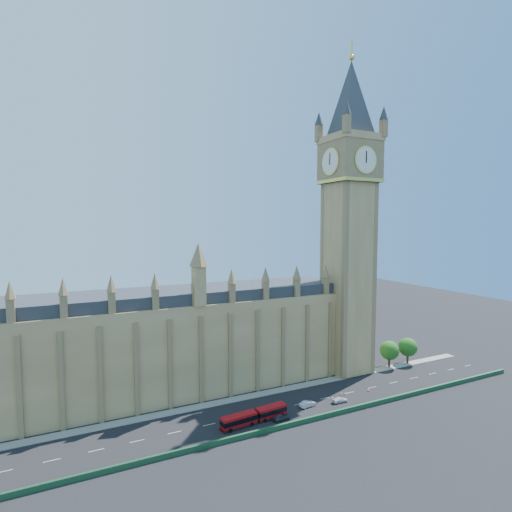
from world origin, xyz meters
name	(u,v)px	position (x,y,z in m)	size (l,w,h in m)	color
ground	(257,414)	(0.00, 0.00, 0.00)	(400.00, 400.00, 0.00)	black
palace_westminster	(134,346)	(-25.00, 22.00, 13.86)	(120.00, 20.00, 28.00)	#9A7A4A
elizabeth_tower	(349,195)	(38.00, 13.99, 54.56)	(20.59, 20.59, 105.00)	#9A7A4A
bridge_parapet	(274,428)	(0.00, -9.00, 0.60)	(160.00, 0.60, 1.20)	#1E4C2D
kerb_north	(241,398)	(0.00, 9.50, 0.08)	(160.00, 3.00, 0.16)	gray
tree_east_near	(390,350)	(52.22, 10.08, 5.64)	(6.00, 6.00, 8.50)	#382619
tree_east_far	(408,346)	(60.22, 10.08, 5.64)	(6.00, 6.00, 8.50)	#382619
red_bus	(254,416)	(-2.30, -3.60, 1.49)	(16.79, 3.88, 2.83)	#AE0B11
car_grey	(281,417)	(3.73, -5.35, 0.67)	(1.58, 3.94, 1.34)	#383A3E
car_silver	(308,404)	(13.16, -2.18, 0.74)	(1.56, 4.47, 1.47)	#B8BAC0
car_white	(340,400)	(22.02, -3.70, 0.62)	(1.73, 4.26, 1.24)	silver
cone_a	(333,398)	(21.46, -1.47, 0.32)	(0.49, 0.49, 0.66)	black
cone_b	(341,394)	(25.14, -0.23, 0.33)	(0.48, 0.48, 0.67)	black
cone_c	(368,390)	(33.16, -1.69, 0.34)	(0.52, 0.52, 0.69)	black
cone_d	(344,394)	(25.99, -0.47, 0.30)	(0.44, 0.44, 0.62)	black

